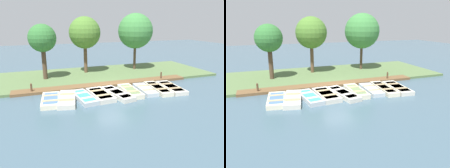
{
  "view_description": "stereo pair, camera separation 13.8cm",
  "coord_description": "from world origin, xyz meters",
  "views": [
    {
      "loc": [
        16.09,
        -5.86,
        5.47
      ],
      "look_at": [
        0.39,
        -0.13,
        0.65
      ],
      "focal_mm": 35.0,
      "sensor_mm": 36.0,
      "label": 1
    },
    {
      "loc": [
        16.14,
        -5.73,
        5.47
      ],
      "look_at": [
        0.39,
        -0.13,
        0.65
      ],
      "focal_mm": 35.0,
      "sensor_mm": 36.0,
      "label": 2
    }
  ],
  "objects": [
    {
      "name": "rowboat_1",
      "position": [
        1.34,
        -3.86,
        0.17
      ],
      "size": [
        3.47,
        1.75,
        0.35
      ],
      "rotation": [
        0.0,
        0.0,
        -0.19
      ],
      "color": "beige",
      "rests_on": "ground_plane"
    },
    {
      "name": "rowboat_7",
      "position": [
        1.33,
        3.51,
        0.17
      ],
      "size": [
        3.57,
        1.21,
        0.35
      ],
      "rotation": [
        0.0,
        0.0,
        -0.07
      ],
      "color": "beige",
      "rests_on": "ground_plane"
    },
    {
      "name": "shore_bank",
      "position": [
        -5.0,
        0.0,
        0.11
      ],
      "size": [
        8.0,
        24.0,
        0.21
      ],
      "color": "#567042",
      "rests_on": "ground_plane"
    },
    {
      "name": "rowboat_5",
      "position": [
        1.25,
        1.07,
        0.19
      ],
      "size": [
        3.19,
        1.14,
        0.39
      ],
      "rotation": [
        0.0,
        0.0,
        -0.04
      ],
      "color": "beige",
      "rests_on": "ground_plane"
    },
    {
      "name": "ground_plane",
      "position": [
        0.0,
        0.0,
        0.0
      ],
      "size": [
        80.0,
        80.0,
        0.0
      ],
      "primitive_type": "plane",
      "color": "#425B6B"
    },
    {
      "name": "rowboat_6",
      "position": [
        1.23,
        2.42,
        0.16
      ],
      "size": [
        3.11,
        1.22,
        0.33
      ],
      "rotation": [
        0.0,
        0.0,
        -0.08
      ],
      "color": "#B2BCC1",
      "rests_on": "ground_plane"
    },
    {
      "name": "park_tree_left",
      "position": [
        -6.23,
        -0.67,
        4.32
      ],
      "size": [
        3.22,
        3.22,
        5.96
      ],
      "color": "brown",
      "rests_on": "ground_plane"
    },
    {
      "name": "park_tree_far_left",
      "position": [
        -4.88,
        -4.91,
        3.93
      ],
      "size": [
        2.52,
        2.52,
        5.27
      ],
      "color": "#4C3828",
      "rests_on": "ground_plane"
    },
    {
      "name": "mooring_post_near",
      "position": [
        -1.27,
        -6.21,
        0.44
      ],
      "size": [
        0.15,
        0.15,
        0.86
      ],
      "color": "brown",
      "rests_on": "ground_plane"
    },
    {
      "name": "rowboat_8",
      "position": [
        1.5,
        4.68,
        0.17
      ],
      "size": [
        3.51,
        1.43,
        0.34
      ],
      "rotation": [
        0.0,
        0.0,
        -0.09
      ],
      "color": "beige",
      "rests_on": "ground_plane"
    },
    {
      "name": "dock_walkway",
      "position": [
        -1.42,
        0.0,
        0.11
      ],
      "size": [
        1.21,
        15.51,
        0.22
      ],
      "color": "brown",
      "rests_on": "ground_plane"
    },
    {
      "name": "park_tree_center",
      "position": [
        -6.07,
        4.95,
        4.43
      ],
      "size": [
        3.8,
        3.8,
        6.34
      ],
      "color": "#4C3828",
      "rests_on": "ground_plane"
    },
    {
      "name": "mooring_post_far",
      "position": [
        -1.27,
        5.45,
        0.44
      ],
      "size": [
        0.15,
        0.15,
        0.86
      ],
      "color": "brown",
      "rests_on": "ground_plane"
    },
    {
      "name": "rowboat_0",
      "position": [
        1.16,
        -4.96,
        0.17
      ],
      "size": [
        3.06,
        1.55,
        0.35
      ],
      "rotation": [
        0.0,
        0.0,
        -0.11
      ],
      "color": "beige",
      "rests_on": "ground_plane"
    },
    {
      "name": "rowboat_4",
      "position": [
        1.41,
        -0.09,
        0.17
      ],
      "size": [
        3.7,
        1.7,
        0.35
      ],
      "rotation": [
        0.0,
        0.0,
        0.19
      ],
      "color": "beige",
      "rests_on": "ground_plane"
    },
    {
      "name": "rowboat_3",
      "position": [
        1.28,
        -1.39,
        0.18
      ],
      "size": [
        3.26,
        1.51,
        0.36
      ],
      "rotation": [
        0.0,
        0.0,
        0.08
      ],
      "color": "beige",
      "rests_on": "ground_plane"
    },
    {
      "name": "rowboat_2",
      "position": [
        1.36,
        -2.65,
        0.17
      ],
      "size": [
        3.34,
        1.52,
        0.34
      ],
      "rotation": [
        0.0,
        0.0,
        0.14
      ],
      "color": "#B2BCC1",
      "rests_on": "ground_plane"
    }
  ]
}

